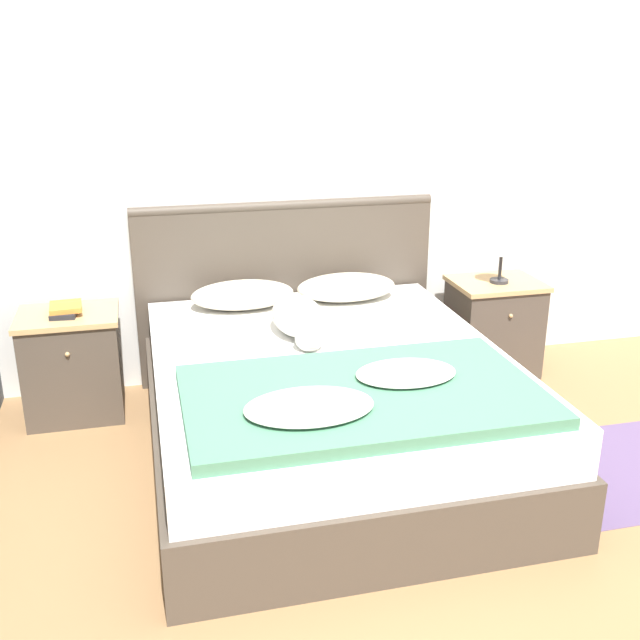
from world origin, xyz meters
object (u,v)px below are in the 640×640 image
(book_stack, at_px, (65,309))
(pillow_left, at_px, (243,295))
(nightstand_left, at_px, (73,364))
(nightstand_right, at_px, (493,327))
(pillow_right, at_px, (346,287))
(table_lamp, at_px, (502,246))
(dog, at_px, (299,318))
(bed, at_px, (330,407))

(book_stack, bearing_deg, pillow_left, 1.11)
(nightstand_left, height_order, nightstand_right, same)
(nightstand_left, bearing_deg, nightstand_right, 0.00)
(pillow_right, distance_m, book_stack, 1.53)
(nightstand_left, distance_m, table_lamp, 2.51)
(nightstand_left, bearing_deg, pillow_left, 0.96)
(dog, distance_m, table_lamp, 1.40)
(pillow_left, relative_size, table_lamp, 1.91)
(table_lamp, bearing_deg, pillow_right, 177.30)
(bed, height_order, nightstand_right, nightstand_right)
(nightstand_right, distance_m, pillow_left, 1.56)
(pillow_right, bearing_deg, bed, -110.82)
(pillow_right, bearing_deg, pillow_left, 180.00)
(pillow_left, xyz_separation_m, pillow_right, (0.59, 0.00, 0.00))
(dog, relative_size, table_lamp, 2.12)
(pillow_left, relative_size, book_stack, 2.37)
(pillow_left, bearing_deg, book_stack, -178.89)
(table_lamp, bearing_deg, pillow_left, 178.35)
(book_stack, bearing_deg, pillow_right, 0.68)
(nightstand_right, distance_m, table_lamp, 0.51)
(pillow_right, bearing_deg, nightstand_right, -0.96)
(book_stack, bearing_deg, nightstand_left, 36.51)
(nightstand_left, height_order, pillow_left, pillow_left)
(dog, xyz_separation_m, table_lamp, (1.31, 0.44, 0.19))
(pillow_left, bearing_deg, pillow_right, 0.00)
(nightstand_right, height_order, dog, dog)
(nightstand_right, relative_size, dog, 0.92)
(pillow_right, distance_m, dog, 0.62)
(nightstand_left, distance_m, nightstand_right, 2.45)
(nightstand_right, relative_size, pillow_right, 1.02)
(nightstand_right, height_order, book_stack, book_stack)
(table_lamp, bearing_deg, bed, -148.97)
(nightstand_right, bearing_deg, book_stack, -179.94)
(dog, bearing_deg, pillow_left, 113.65)
(dog, relative_size, book_stack, 2.63)
(pillow_right, height_order, book_stack, pillow_right)
(pillow_left, height_order, table_lamp, table_lamp)
(bed, bearing_deg, pillow_left, 110.82)
(bed, bearing_deg, nightstand_right, 31.99)
(nightstand_left, bearing_deg, pillow_right, 0.58)
(nightstand_right, xyz_separation_m, pillow_right, (-0.93, 0.02, 0.32))
(nightstand_right, bearing_deg, pillow_left, 179.42)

